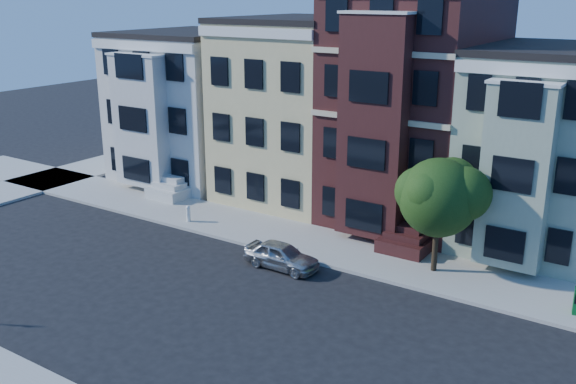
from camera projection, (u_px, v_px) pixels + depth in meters
The scene contains 9 objects.
ground at pixel (250, 326), 23.27m from camera, with size 120.00×120.00×0.00m, color black.
far_sidewalk at pixel (353, 253), 29.62m from camera, with size 60.00×4.00×0.15m, color #9E9B93.
house_white at pixel (197, 107), 41.39m from camera, with size 8.00×9.00×9.00m, color beige.
house_yellow at pixel (301, 111), 37.02m from camera, with size 7.00×9.00×10.00m, color #D3C185.
house_brown at pixel (416, 106), 33.04m from camera, with size 7.00×9.00×12.00m, color #391616.
house_green at pixel (544, 150), 30.06m from camera, with size 6.00×9.00×9.00m, color #909F88.
street_tree at pixel (438, 203), 26.67m from camera, with size 5.25×5.25×6.11m, color #274A18, non-canonical shape.
parked_car at pixel (281, 256), 27.98m from camera, with size 1.39×3.45×1.18m, color #A6A9AE.
fire_hydrant at pixel (188, 215), 33.36m from camera, with size 0.24×0.24×0.68m, color silver.
Camera 1 is at (12.63, -16.56, 11.55)m, focal length 40.00 mm.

